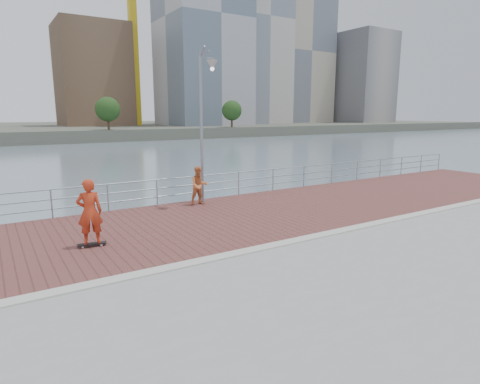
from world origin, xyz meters
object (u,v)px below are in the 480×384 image
guardrail (179,187)px  skateboarder (90,212)px  street_lamp (206,99)px  bystander (199,186)px

guardrail → skateboarder: (-4.63, -4.18, 0.38)m
street_lamp → bystander: bearing=176.1°
guardrail → skateboarder: size_ratio=20.25×
street_lamp → skateboarder: 7.23m
guardrail → bystander: bearing=-61.0°
guardrail → street_lamp: 3.97m
street_lamp → bystander: size_ratio=3.79×
skateboarder → street_lamp: bearing=-139.3°
guardrail → skateboarder: 6.25m
guardrail → skateboarder: bearing=-137.9°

